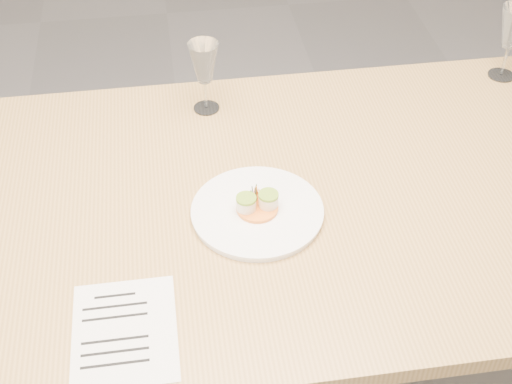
{
  "coord_description": "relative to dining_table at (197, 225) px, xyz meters",
  "views": [
    {
      "loc": [
        -0.04,
        -1.19,
        1.86
      ],
      "look_at": [
        0.14,
        -0.04,
        0.8
      ],
      "focal_mm": 50.0,
      "sensor_mm": 36.0,
      "label": 1
    }
  ],
  "objects": [
    {
      "name": "dining_table",
      "position": [
        0.0,
        0.0,
        0.0
      ],
      "size": [
        2.4,
        1.0,
        0.75
      ],
      "color": "tan",
      "rests_on": "ground"
    },
    {
      "name": "dinner_plate",
      "position": [
        0.14,
        -0.06,
        0.08
      ],
      "size": [
        0.3,
        0.3,
        0.08
      ],
      "rotation": [
        0.0,
        0.0,
        -0.11
      ],
      "color": "white",
      "rests_on": "dining_table"
    },
    {
      "name": "recipe_sheet",
      "position": [
        -0.16,
        -0.34,
        0.07
      ],
      "size": [
        0.2,
        0.25,
        0.0
      ],
      "rotation": [
        0.0,
        0.0,
        0.0
      ],
      "color": "white",
      "rests_on": "dining_table"
    },
    {
      "name": "wine_glass_1",
      "position": [
        0.06,
        0.37,
        0.2
      ],
      "size": [
        0.08,
        0.08,
        0.2
      ],
      "color": "white",
      "rests_on": "dining_table"
    }
  ]
}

